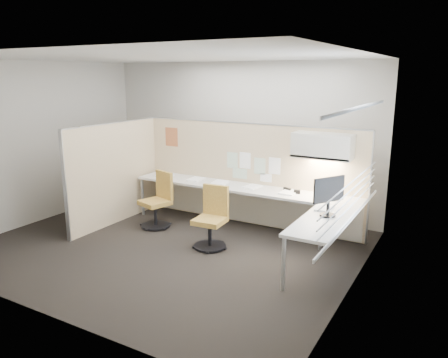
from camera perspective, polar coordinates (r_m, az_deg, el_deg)
The scene contains 27 objects.
floor at distance 6.82m, azimuth -7.21°, elevation -8.73°, with size 5.50×4.50×0.01m, color black.
ceiling at distance 6.32m, azimuth -7.98°, elevation 15.59°, with size 5.50×4.50×0.01m, color white.
wall_back at distance 8.30m, azimuth 1.84°, elevation 5.45°, with size 5.50×0.02×2.80m, color beige.
wall_front at distance 4.87m, azimuth -23.72°, elevation -1.45°, with size 5.50×0.02×2.80m, color beige.
wall_left at distance 8.36m, azimuth -22.86°, elevation 4.45°, with size 0.02×4.50×2.80m, color beige.
wall_right at distance 5.27m, azimuth 17.06°, elevation 0.17°, with size 0.02×4.50×2.80m, color beige.
window_pane at distance 5.24m, azimuth 16.91°, elevation 1.80°, with size 0.01×2.80×1.30m, color #909EA7.
partition_back at distance 7.58m, azimuth 3.20°, elevation 0.62°, with size 4.10×0.06×1.75m, color beige.
partition_left at distance 7.86m, azimuth -14.02°, elevation 0.70°, with size 0.06×2.20×1.75m, color beige.
desk at distance 7.07m, azimuth 4.22°, elevation -2.62°, with size 4.00×2.07×0.73m.
overhead_bin at distance 6.78m, azimuth 12.76°, elevation 4.25°, with size 0.90×0.36×0.38m, color beige.
task_light_strip at distance 6.82m, azimuth 12.67°, elevation 2.51°, with size 0.60×0.06×0.02m, color #FFEABF.
pinned_papers at distance 7.48m, azimuth 3.64°, elevation 1.69°, with size 1.01×0.00×0.47m.
poster at distance 8.28m, azimuth -6.87°, elevation 5.47°, with size 0.28×0.00×0.35m, color orange.
chair_left at distance 7.56m, azimuth -8.58°, elevation -2.96°, with size 0.55×0.56×0.94m.
chair_right at distance 6.61m, azimuth -1.60°, elevation -5.30°, with size 0.49×0.49×0.92m.
monitor at distance 5.88m, azimuth 13.53°, elevation -1.91°, with size 0.29×0.45×0.53m.
phone at distance 6.78m, azimuth 13.42°, elevation -2.08°, with size 0.25×0.24×0.12m.
stapler at distance 7.12m, azimuth 8.26°, elevation -1.35°, with size 0.14×0.04×0.05m, color black.
tape_dispenser at distance 6.97m, azimuth 9.51°, elevation -1.66°, with size 0.10×0.06×0.06m, color black.
coat_hook at distance 7.28m, azimuth -19.01°, elevation 3.73°, with size 0.18×0.44×1.34m.
paper_stack_0 at distance 8.11m, azimuth -7.79°, elevation 0.43°, with size 0.23×0.30×0.03m, color white.
paper_stack_1 at distance 7.80m, azimuth -3.70°, elevation -0.03°, with size 0.23×0.30×0.02m, color white.
paper_stack_2 at distance 7.49m, azimuth -0.55°, elevation -0.51°, with size 0.23×0.30×0.04m, color white.
paper_stack_3 at distance 7.29m, azimuth 3.76°, elevation -1.01°, with size 0.23×0.30×0.02m, color white.
paper_stack_4 at distance 6.99m, azimuth 8.43°, elevation -1.75°, with size 0.23×0.30×0.02m, color white.
paper_stack_5 at distance 6.26m, azimuth 12.95°, elevation -3.76°, with size 0.23×0.30×0.02m, color white.
Camera 1 is at (3.83, -5.03, 2.56)m, focal length 35.00 mm.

